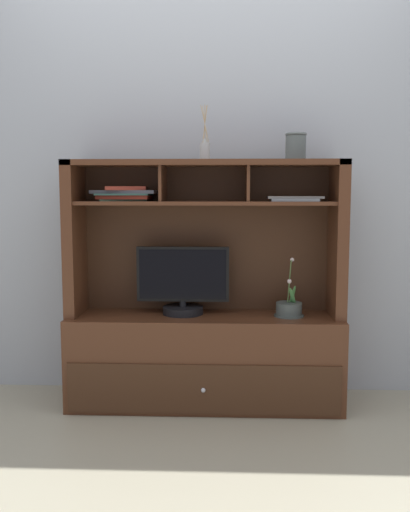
% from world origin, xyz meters
% --- Properties ---
extents(floor_plane, '(6.00, 6.00, 0.02)m').
position_xyz_m(floor_plane, '(0.00, 0.00, -0.01)').
color(floor_plane, '#A39E84').
rests_on(floor_plane, ground).
extents(back_wall, '(6.00, 0.02, 2.80)m').
position_xyz_m(back_wall, '(0.00, 0.24, 1.40)').
color(back_wall, '#A7AEB7').
rests_on(back_wall, ground).
extents(media_console, '(1.48, 0.46, 1.34)m').
position_xyz_m(media_console, '(0.00, 0.01, 0.40)').
color(media_console, '#4E2A18').
rests_on(media_console, ground).
extents(tv_monitor, '(0.51, 0.22, 0.37)m').
position_xyz_m(tv_monitor, '(-0.12, 0.01, 0.66)').
color(tv_monitor, black).
rests_on(tv_monitor, media_console).
extents(potted_orchid, '(0.16, 0.16, 0.32)m').
position_xyz_m(potted_orchid, '(0.46, -0.03, 0.54)').
color(potted_orchid, '#47514D').
rests_on(potted_orchid, media_console).
extents(magazine_stack_left, '(0.37, 0.23, 0.08)m').
position_xyz_m(magazine_stack_left, '(-0.44, 0.03, 1.16)').
color(magazine_stack_left, '#4F795C').
rests_on(magazine_stack_left, media_console).
extents(magazine_stack_centre, '(0.29, 0.20, 0.03)m').
position_xyz_m(magazine_stack_centre, '(0.47, -0.04, 1.13)').
color(magazine_stack_centre, slate).
rests_on(magazine_stack_centre, media_console).
extents(diffuser_bottle, '(0.05, 0.05, 0.29)m').
position_xyz_m(diffuser_bottle, '(-0.00, -0.02, 1.39)').
color(diffuser_bottle, '#B1B4B2').
rests_on(diffuser_bottle, media_console).
extents(ceramic_vase, '(0.11, 0.11, 0.15)m').
position_xyz_m(ceramic_vase, '(0.48, 0.02, 1.41)').
color(ceramic_vase, '#525C5A').
rests_on(ceramic_vase, media_console).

